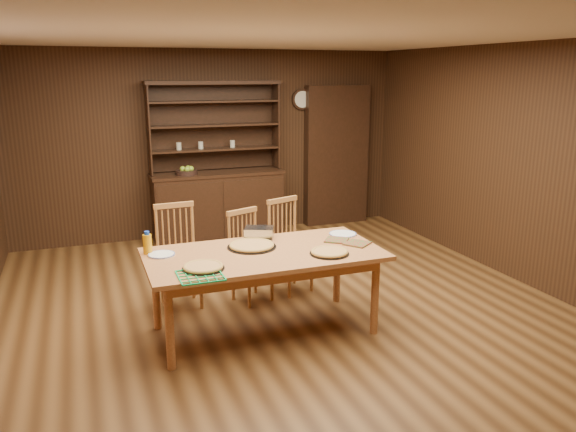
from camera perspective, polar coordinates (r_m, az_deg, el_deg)
name	(u,v)px	position (r m, az deg, el deg)	size (l,w,h in m)	color
floor	(286,311)	(5.61, -0.23, -9.60)	(6.00, 6.00, 0.00)	brown
room_shell	(286,151)	(5.17, -0.25, 6.58)	(6.00, 6.00, 6.00)	white
china_hutch	(218,196)	(7.95, -7.16, 2.02)	(1.84, 0.52, 2.17)	black
doorway	(336,156)	(8.63, 4.94, 6.12)	(1.00, 0.18, 2.10)	black
wall_clock	(302,99)	(8.38, 1.42, 11.77)	(0.30, 0.05, 0.30)	black
dining_table	(264,260)	(4.96, -2.46, -4.48)	(2.06, 1.03, 0.75)	#C48044
chair_left	(178,252)	(5.70, -11.10, -3.61)	(0.45, 0.43, 1.03)	#C67E44
chair_center	(248,253)	(5.75, -4.09, -3.75)	(0.49, 0.48, 0.94)	#C67E44
chair_right	(288,242)	(5.98, -0.04, -2.67)	(0.51, 0.50, 1.00)	#C67E44
pizza_left	(203,267)	(4.56, -8.61, -5.14)	(0.34, 0.34, 0.04)	black
pizza_right	(329,252)	(4.89, 4.22, -3.68)	(0.34, 0.34, 0.04)	black
pizza_center	(252,246)	(5.07, -3.71, -3.01)	(0.44, 0.44, 0.04)	black
cooling_rack	(200,275)	(4.41, -8.91, -5.98)	(0.33, 0.33, 0.02)	#0CA44F
plate_left	(162,254)	(4.96, -12.72, -3.83)	(0.23, 0.23, 0.02)	white
plate_right	(343,234)	(5.47, 5.59, -1.82)	(0.27, 0.27, 0.02)	white
foil_dish	(259,233)	(5.33, -2.95, -1.72)	(0.27, 0.19, 0.11)	white
juice_bottle	(147,244)	(5.02, -14.09, -2.73)	(0.08, 0.08, 0.20)	orange
pot_holder_a	(357,243)	(5.19, 7.04, -2.78)	(0.20, 0.20, 0.02)	maroon
pot_holder_b	(337,240)	(5.28, 4.96, -2.44)	(0.20, 0.20, 0.02)	maroon
fruit_bowl	(187,171)	(7.73, -10.25, 4.48)	(0.29, 0.29, 0.12)	black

